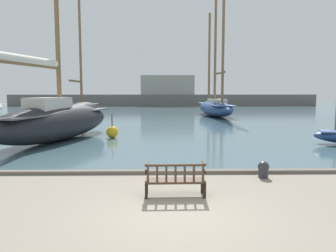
{
  "coord_description": "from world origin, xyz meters",
  "views": [
    {
      "loc": [
        -0.33,
        -7.15,
        2.78
      ],
      "look_at": [
        0.01,
        10.0,
        1.0
      ],
      "focal_mm": 35.0,
      "sensor_mm": 36.0,
      "label": 1
    }
  ],
  "objects_px": {
    "park_bench": "(175,179)",
    "channel_buoy": "(112,132)",
    "mooring_bollard": "(263,169)",
    "sailboat_distant_harbor": "(215,105)",
    "sailboat_far_starboard": "(81,107)",
    "sailboat_centre_channel": "(57,119)"
  },
  "relations": [
    {
      "from": "mooring_bollard",
      "to": "channel_buoy",
      "type": "relative_size",
      "value": 0.39
    },
    {
      "from": "park_bench",
      "to": "channel_buoy",
      "type": "height_order",
      "value": "channel_buoy"
    },
    {
      "from": "park_bench",
      "to": "sailboat_far_starboard",
      "type": "bearing_deg",
      "value": 108.13
    },
    {
      "from": "park_bench",
      "to": "sailboat_far_starboard",
      "type": "relative_size",
      "value": 0.11
    },
    {
      "from": "mooring_bollard",
      "to": "channel_buoy",
      "type": "xyz_separation_m",
      "value": [
        -6.23,
        8.87,
        0.15
      ]
    },
    {
      "from": "sailboat_centre_channel",
      "to": "channel_buoy",
      "type": "height_order",
      "value": "sailboat_centre_channel"
    },
    {
      "from": "sailboat_distant_harbor",
      "to": "channel_buoy",
      "type": "height_order",
      "value": "sailboat_distant_harbor"
    },
    {
      "from": "park_bench",
      "to": "mooring_bollard",
      "type": "bearing_deg",
      "value": 32.1
    },
    {
      "from": "channel_buoy",
      "to": "sailboat_distant_harbor",
      "type": "bearing_deg",
      "value": 63.04
    },
    {
      "from": "sailboat_distant_harbor",
      "to": "sailboat_centre_channel",
      "type": "bearing_deg",
      "value": -122.61
    },
    {
      "from": "park_bench",
      "to": "channel_buoy",
      "type": "xyz_separation_m",
      "value": [
        -3.27,
        10.73,
        -0.04
      ]
    },
    {
      "from": "sailboat_centre_channel",
      "to": "channel_buoy",
      "type": "xyz_separation_m",
      "value": [
        2.93,
        0.95,
        -0.84
      ]
    },
    {
      "from": "park_bench",
      "to": "mooring_bollard",
      "type": "distance_m",
      "value": 3.5
    },
    {
      "from": "park_bench",
      "to": "sailboat_distant_harbor",
      "type": "distance_m",
      "value": 29.02
    },
    {
      "from": "sailboat_far_starboard",
      "to": "sailboat_centre_channel",
      "type": "xyz_separation_m",
      "value": [
        3.36,
        -19.46,
        0.23
      ]
    },
    {
      "from": "sailboat_far_starboard",
      "to": "sailboat_distant_harbor",
      "type": "bearing_deg",
      "value": -2.97
    },
    {
      "from": "park_bench",
      "to": "sailboat_centre_channel",
      "type": "distance_m",
      "value": 11.61
    },
    {
      "from": "sailboat_distant_harbor",
      "to": "mooring_bollard",
      "type": "distance_m",
      "value": 26.75
    },
    {
      "from": "park_bench",
      "to": "sailboat_distant_harbor",
      "type": "relative_size",
      "value": 0.11
    },
    {
      "from": "park_bench",
      "to": "sailboat_distant_harbor",
      "type": "xyz_separation_m",
      "value": [
        5.73,
        28.44,
        0.81
      ]
    },
    {
      "from": "sailboat_far_starboard",
      "to": "mooring_bollard",
      "type": "xyz_separation_m",
      "value": [
        12.53,
        -27.38,
        -0.75
      ]
    },
    {
      "from": "sailboat_far_starboard",
      "to": "mooring_bollard",
      "type": "bearing_deg",
      "value": -65.41
    }
  ]
}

